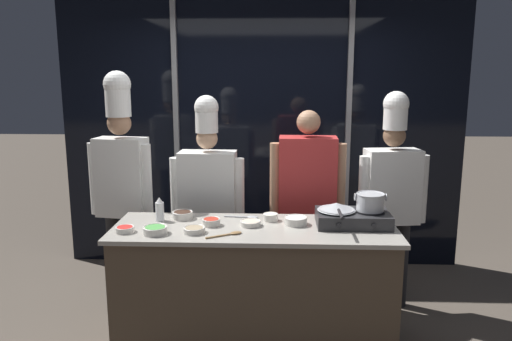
# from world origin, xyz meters

# --- Properties ---
(window_wall_back) EXTENTS (4.00, 0.09, 2.70)m
(window_wall_back) POSITION_xyz_m (0.00, 1.66, 1.35)
(window_wall_back) COLOR black
(window_wall_back) RESTS_ON ground_plane
(demo_counter) EXTENTS (1.97, 0.66, 0.91)m
(demo_counter) POSITION_xyz_m (0.00, 0.00, 0.46)
(demo_counter) COLOR #4C3D2D
(demo_counter) RESTS_ON ground_plane
(portable_stove) EXTENTS (0.51, 0.34, 0.11)m
(portable_stove) POSITION_xyz_m (0.69, 0.08, 0.96)
(portable_stove) COLOR #28282B
(portable_stove) RESTS_ON demo_counter
(frying_pan) EXTENTS (0.27, 0.46, 0.05)m
(frying_pan) POSITION_xyz_m (0.57, 0.07, 1.04)
(frying_pan) COLOR #ADAFB5
(frying_pan) RESTS_ON portable_stove
(stock_pot) EXTENTS (0.22, 0.20, 0.12)m
(stock_pot) POSITION_xyz_m (0.80, 0.08, 1.08)
(stock_pot) COLOR #B7BABF
(stock_pot) RESTS_ON portable_stove
(squeeze_bottle_clear) EXTENTS (0.06, 0.06, 0.17)m
(squeeze_bottle_clear) POSITION_xyz_m (-0.69, 0.12, 0.99)
(squeeze_bottle_clear) COLOR white
(squeeze_bottle_clear) RESTS_ON demo_counter
(prep_bowl_rice) EXTENTS (0.16, 0.16, 0.06)m
(prep_bowl_rice) POSITION_xyz_m (0.29, 0.07, 0.94)
(prep_bowl_rice) COLOR silver
(prep_bowl_rice) RESTS_ON demo_counter
(prep_bowl_chicken) EXTENTS (0.15, 0.15, 0.04)m
(prep_bowl_chicken) POSITION_xyz_m (-0.03, 0.03, 0.93)
(prep_bowl_chicken) COLOR silver
(prep_bowl_chicken) RESTS_ON demo_counter
(prep_bowl_bean_sprouts) EXTENTS (0.11, 0.11, 0.05)m
(prep_bowl_bean_sprouts) POSITION_xyz_m (0.11, 0.16, 0.94)
(prep_bowl_bean_sprouts) COLOR silver
(prep_bowl_bean_sprouts) RESTS_ON demo_counter
(prep_bowl_chili_flakes) EXTENTS (0.13, 0.13, 0.05)m
(prep_bowl_chili_flakes) POSITION_xyz_m (-0.30, 0.03, 0.94)
(prep_bowl_chili_flakes) COLOR silver
(prep_bowl_chili_flakes) RESTS_ON demo_counter
(prep_bowl_mushrooms) EXTENTS (0.15, 0.15, 0.04)m
(prep_bowl_mushrooms) POSITION_xyz_m (-0.40, -0.14, 0.93)
(prep_bowl_mushrooms) COLOR silver
(prep_bowl_mushrooms) RESTS_ON demo_counter
(prep_bowl_scallions) EXTENTS (0.16, 0.16, 0.05)m
(prep_bowl_scallions) POSITION_xyz_m (-0.65, -0.17, 0.94)
(prep_bowl_scallions) COLOR silver
(prep_bowl_scallions) RESTS_ON demo_counter
(prep_bowl_soy_glaze) EXTENTS (0.15, 0.15, 0.05)m
(prep_bowl_soy_glaze) POSITION_xyz_m (-0.54, 0.18, 0.94)
(prep_bowl_soy_glaze) COLOR silver
(prep_bowl_soy_glaze) RESTS_ON demo_counter
(prep_bowl_bell_pepper) EXTENTS (0.13, 0.13, 0.04)m
(prep_bowl_bell_pepper) POSITION_xyz_m (-0.86, -0.14, 0.93)
(prep_bowl_bell_pepper) COLOR silver
(prep_bowl_bell_pepper) RESTS_ON demo_counter
(serving_spoon_slotted) EXTENTS (0.25, 0.06, 0.02)m
(serving_spoon_slotted) POSITION_xyz_m (-0.06, 0.22, 0.92)
(serving_spoon_slotted) COLOR #B2B5BA
(serving_spoon_slotted) RESTS_ON demo_counter
(serving_spoon_solid) EXTENTS (0.24, 0.16, 0.02)m
(serving_spoon_solid) POSITION_xyz_m (-0.15, -0.17, 0.92)
(serving_spoon_solid) COLOR olive
(serving_spoon_solid) RESTS_ON demo_counter
(chef_head) EXTENTS (0.53, 0.27, 1.97)m
(chef_head) POSITION_xyz_m (-1.11, 0.63, 1.15)
(chef_head) COLOR #232326
(chef_head) RESTS_ON ground_plane
(chef_sous) EXTENTS (0.61, 0.26, 1.78)m
(chef_sous) POSITION_xyz_m (-0.42, 0.70, 1.00)
(chef_sous) COLOR #232326
(chef_sous) RESTS_ON ground_plane
(person_guest) EXTENTS (0.61, 0.25, 1.67)m
(person_guest) POSITION_xyz_m (0.40, 0.68, 1.00)
(person_guest) COLOR #232326
(person_guest) RESTS_ON ground_plane
(chef_line) EXTENTS (0.57, 0.28, 1.82)m
(chef_line) POSITION_xyz_m (1.09, 0.69, 1.04)
(chef_line) COLOR #232326
(chef_line) RESTS_ON ground_plane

